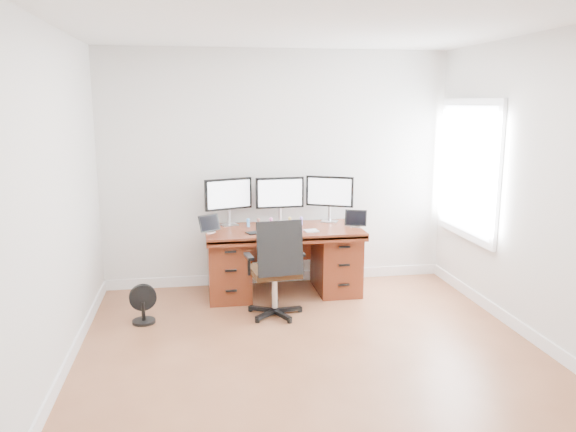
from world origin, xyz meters
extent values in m
plane|color=brown|center=(0.00, 0.00, 0.00)|extent=(4.50, 4.50, 0.00)
cube|color=silver|center=(0.00, 2.25, 1.35)|extent=(4.00, 0.10, 2.70)
cube|color=silver|center=(2.00, 0.00, 1.35)|extent=(0.10, 4.50, 2.70)
cube|color=white|center=(1.97, 1.50, 1.40)|extent=(0.04, 1.30, 1.50)
cube|color=white|center=(1.95, 1.50, 1.40)|extent=(0.01, 1.15, 1.35)
cube|color=#5C2312|center=(0.00, 1.80, 0.72)|extent=(1.70, 0.80, 0.05)
cube|color=#5C2312|center=(-0.60, 1.83, 0.35)|extent=(0.45, 0.70, 0.70)
cube|color=#5C2312|center=(0.60, 1.83, 0.35)|extent=(0.45, 0.70, 0.70)
cube|color=#471A0D|center=(0.00, 2.10, 0.50)|extent=(0.74, 0.03, 0.40)
cylinder|color=black|center=(-0.19, 1.18, 0.04)|extent=(0.60, 0.60, 0.08)
cylinder|color=silver|center=(-0.19, 1.18, 0.27)|extent=(0.06, 0.06, 0.38)
cube|color=#3B2411|center=(-0.19, 1.18, 0.46)|extent=(0.51, 0.49, 0.07)
cube|color=black|center=(-0.16, 0.97, 0.75)|extent=(0.44, 0.10, 0.53)
cube|color=black|center=(-0.45, 1.15, 0.63)|extent=(0.08, 0.23, 0.03)
cube|color=black|center=(0.07, 1.21, 0.63)|extent=(0.08, 0.23, 0.03)
cylinder|color=black|center=(-1.48, 1.18, 0.01)|extent=(0.22, 0.22, 0.03)
cylinder|color=black|center=(-1.48, 1.18, 0.12)|extent=(0.04, 0.04, 0.19)
cylinder|color=black|center=(-1.48, 1.18, 0.25)|extent=(0.27, 0.10, 0.26)
cube|color=silver|center=(-0.58, 2.07, 0.76)|extent=(0.22, 0.19, 0.01)
cylinder|color=silver|center=(-0.58, 2.07, 0.84)|extent=(0.04, 0.04, 0.18)
cube|color=black|center=(-0.58, 2.07, 1.10)|extent=(0.53, 0.21, 0.35)
cube|color=white|center=(-0.57, 2.05, 1.10)|extent=(0.47, 0.17, 0.30)
cube|color=silver|center=(0.00, 2.07, 0.76)|extent=(0.19, 0.15, 0.01)
cylinder|color=silver|center=(0.00, 2.07, 0.84)|extent=(0.04, 0.04, 0.18)
cube|color=black|center=(0.00, 2.07, 1.10)|extent=(0.55, 0.06, 0.35)
cube|color=white|center=(0.00, 2.05, 1.10)|extent=(0.50, 0.03, 0.30)
cube|color=silver|center=(0.58, 2.07, 0.76)|extent=(0.22, 0.20, 0.01)
cylinder|color=silver|center=(0.58, 2.07, 0.84)|extent=(0.04, 0.04, 0.18)
cube|color=black|center=(0.58, 2.07, 1.10)|extent=(0.51, 0.27, 0.35)
cube|color=white|center=(0.57, 2.05, 1.10)|extent=(0.45, 0.22, 0.30)
cube|color=silver|center=(-0.81, 1.75, 0.76)|extent=(0.13, 0.12, 0.01)
cube|color=black|center=(-0.81, 1.75, 0.85)|extent=(0.24, 0.18, 0.17)
cube|color=silver|center=(0.81, 1.75, 0.76)|extent=(0.12, 0.11, 0.01)
cube|color=black|center=(0.81, 1.75, 0.85)|extent=(0.25, 0.15, 0.17)
cube|color=white|center=(-0.01, 1.58, 0.76)|extent=(0.31, 0.18, 0.01)
cube|color=silver|center=(0.28, 1.62, 0.76)|extent=(0.16, 0.16, 0.01)
cube|color=black|center=(-0.32, 1.64, 0.76)|extent=(0.23, 0.19, 0.01)
cube|color=black|center=(0.05, 1.81, 0.76)|extent=(0.13, 0.08, 0.01)
cylinder|color=#529FF4|center=(-0.37, 1.95, 0.78)|extent=(0.03, 0.03, 0.06)
sphere|color=#529FF4|center=(-0.37, 1.95, 0.83)|extent=(0.04, 0.04, 0.04)
cylinder|color=brown|center=(-0.26, 1.95, 0.78)|extent=(0.03, 0.03, 0.06)
sphere|color=brown|center=(-0.26, 1.95, 0.83)|extent=(0.04, 0.04, 0.04)
cylinder|color=pink|center=(-0.12, 1.95, 0.78)|extent=(0.03, 0.03, 0.06)
sphere|color=pink|center=(-0.12, 1.95, 0.83)|extent=(0.04, 0.04, 0.04)
cylinder|color=#D5B659|center=(0.09, 1.95, 0.78)|extent=(0.03, 0.03, 0.06)
sphere|color=#D5B659|center=(0.09, 1.95, 0.83)|extent=(0.04, 0.04, 0.04)
cylinder|color=#9D7BE7|center=(0.23, 1.95, 0.78)|extent=(0.03, 0.03, 0.06)
sphere|color=#9D7BE7|center=(0.23, 1.95, 0.83)|extent=(0.04, 0.04, 0.04)
camera|label=1|loc=(-0.93, -4.13, 2.11)|focal=35.00mm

